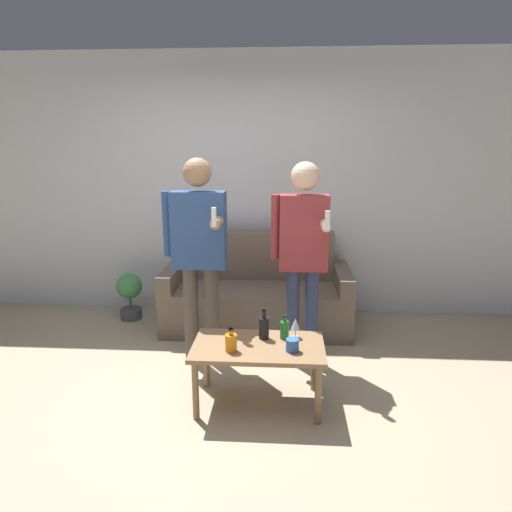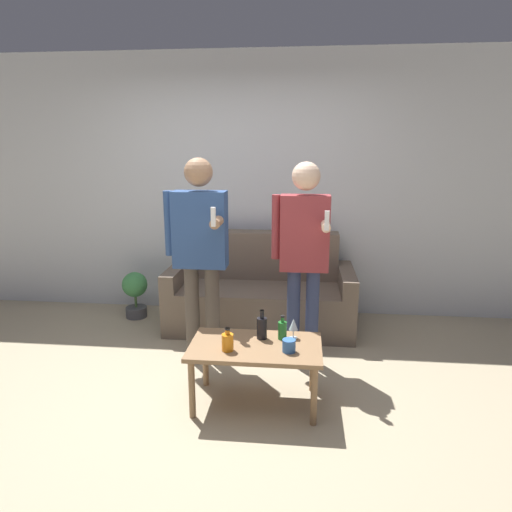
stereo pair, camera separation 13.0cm
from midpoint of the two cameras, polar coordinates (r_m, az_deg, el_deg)
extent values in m
plane|color=tan|center=(3.39, -5.21, -17.91)|extent=(16.00, 16.00, 0.00)
cube|color=silver|center=(4.85, -1.09, 8.66)|extent=(8.00, 0.06, 2.70)
cube|color=#6B5B4C|center=(4.46, 1.27, -6.79)|extent=(1.53, 0.58, 0.43)
cube|color=#6B5B4C|center=(4.76, 1.68, -2.37)|extent=(1.53, 0.22, 0.92)
cube|color=#6B5B4C|center=(4.67, -8.89, -4.86)|extent=(0.14, 0.80, 0.61)
cube|color=#6B5B4C|center=(4.55, 11.96, -5.50)|extent=(0.14, 0.80, 0.61)
cube|color=#8E6B47|center=(3.19, 1.14, -11.30)|extent=(0.90, 0.53, 0.03)
cylinder|color=#8E6B47|center=(3.16, -6.80, -16.20)|extent=(0.04, 0.04, 0.41)
cylinder|color=#8E6B47|center=(3.10, 8.52, -16.90)|extent=(0.04, 0.04, 0.41)
cylinder|color=#8E6B47|center=(3.52, -5.26, -12.78)|extent=(0.04, 0.04, 0.41)
cylinder|color=#8E6B47|center=(3.47, 8.22, -13.32)|extent=(0.04, 0.04, 0.41)
cylinder|color=black|center=(3.25, 1.90, -9.03)|extent=(0.07, 0.07, 0.15)
cylinder|color=black|center=(3.21, 1.91, -7.29)|extent=(0.03, 0.03, 0.06)
cylinder|color=black|center=(3.20, 1.92, -6.89)|extent=(0.03, 0.03, 0.01)
cylinder|color=#23752D|center=(3.26, 4.48, -9.28)|extent=(0.06, 0.06, 0.13)
cylinder|color=#23752D|center=(3.22, 4.51, -7.85)|extent=(0.02, 0.02, 0.05)
cylinder|color=black|center=(3.22, 4.51, -7.55)|extent=(0.03, 0.03, 0.01)
cylinder|color=orange|center=(3.08, -2.34, -10.75)|extent=(0.08, 0.08, 0.12)
cylinder|color=orange|center=(3.05, -2.35, -9.38)|extent=(0.03, 0.03, 0.04)
cylinder|color=black|center=(3.04, -2.35, -9.10)|extent=(0.03, 0.03, 0.01)
cylinder|color=silver|center=(3.30, 5.82, -10.15)|extent=(0.06, 0.06, 0.01)
cylinder|color=silver|center=(3.28, 5.83, -9.64)|extent=(0.01, 0.01, 0.06)
cone|color=silver|center=(3.25, 5.86, -8.49)|extent=(0.06, 0.06, 0.08)
cylinder|color=#3366B2|center=(3.08, 5.38, -11.11)|extent=(0.09, 0.09, 0.09)
cylinder|color=brown|center=(3.87, -6.97, -7.13)|extent=(0.12, 0.12, 0.81)
cylinder|color=brown|center=(3.83, -4.47, -7.25)|extent=(0.12, 0.12, 0.81)
cube|color=#2D4C84|center=(3.66, -5.99, 3.30)|extent=(0.43, 0.19, 0.61)
sphere|color=#9E7556|center=(3.60, -6.17, 10.38)|extent=(0.22, 0.22, 0.22)
cylinder|color=#2D4C84|center=(3.71, -9.83, 4.04)|extent=(0.08, 0.08, 0.52)
cylinder|color=#9E7556|center=(3.48, -3.73, 4.34)|extent=(0.08, 0.28, 0.08)
cube|color=white|center=(3.30, -4.23, 4.89)|extent=(0.03, 0.03, 0.14)
cylinder|color=navy|center=(3.81, 5.66, -7.53)|extent=(0.11, 0.11, 0.80)
cylinder|color=navy|center=(3.81, 7.99, -7.58)|extent=(0.11, 0.11, 0.80)
cube|color=#933338|center=(3.62, 7.14, 2.84)|extent=(0.38, 0.17, 0.60)
sphere|color=beige|center=(3.56, 7.35, 9.87)|extent=(0.22, 0.22, 0.22)
cylinder|color=#933338|center=(3.61, 3.56, 3.63)|extent=(0.07, 0.07, 0.51)
cylinder|color=beige|center=(3.48, 9.76, 3.83)|extent=(0.07, 0.26, 0.07)
cube|color=white|center=(3.31, 9.97, 4.37)|extent=(0.03, 0.03, 0.14)
cylinder|color=#4C4C51|center=(5.01, -13.99, -6.80)|extent=(0.22, 0.22, 0.11)
cylinder|color=#476B38|center=(4.97, -14.08, -5.36)|extent=(0.03, 0.03, 0.16)
sphere|color=#428E4C|center=(4.92, -14.19, -3.48)|extent=(0.26, 0.26, 0.26)
camera|label=1|loc=(0.07, -88.93, 0.26)|focal=32.00mm
camera|label=2|loc=(0.07, 91.07, -0.26)|focal=32.00mm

